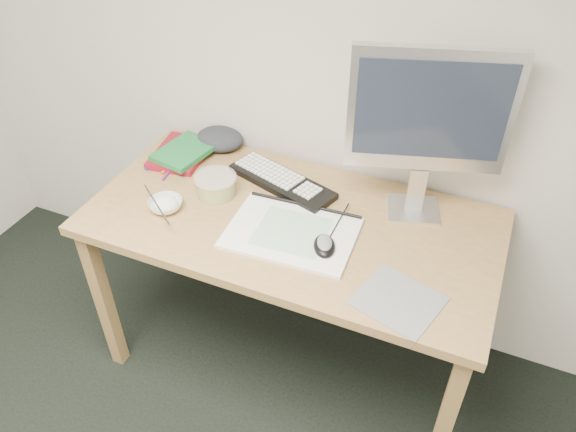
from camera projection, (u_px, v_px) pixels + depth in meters
name	position (u px, v px, depth m)	size (l,w,h in m)	color
desk	(291.00, 237.00, 1.97)	(1.40, 0.70, 0.75)	#A7824C
mousepad	(398.00, 301.00, 1.62)	(0.23, 0.21, 0.00)	slate
sketchpad	(292.00, 233.00, 1.85)	(0.42, 0.30, 0.01)	white
keyboard	(282.00, 182.00, 2.06)	(0.42, 0.13, 0.02)	black
monitor	(429.00, 116.00, 1.72)	(0.49, 0.20, 0.59)	silver
mouse	(325.00, 243.00, 1.77)	(0.07, 0.11, 0.04)	black
rice_bowl	(166.00, 205.00, 1.94)	(0.12, 0.12, 0.04)	white
chopsticks	(157.00, 205.00, 1.91)	(0.02, 0.02, 0.26)	silver
fruit_tub	(216.00, 185.00, 2.00)	(0.15, 0.15, 0.07)	gold
book_red	(181.00, 153.00, 2.21)	(0.19, 0.25, 0.03)	maroon
book_green	(185.00, 151.00, 2.18)	(0.17, 0.23, 0.02)	#1B6E35
cloth_lump	(220.00, 139.00, 2.25)	(0.16, 0.14, 0.07)	#23252A
pencil_pink	(292.00, 199.00, 1.99)	(0.01, 0.01, 0.20)	pink
pencil_tan	(316.00, 207.00, 1.96)	(0.01, 0.01, 0.19)	tan
pencil_black	(303.00, 219.00, 1.91)	(0.01, 0.01, 0.17)	black
marker_blue	(161.00, 162.00, 2.17)	(0.01, 0.01, 0.14)	#1F1C98
marker_orange	(173.00, 165.00, 2.16)	(0.01, 0.01, 0.14)	#C76117
marker_purple	(169.00, 171.00, 2.13)	(0.01, 0.01, 0.12)	#71227D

